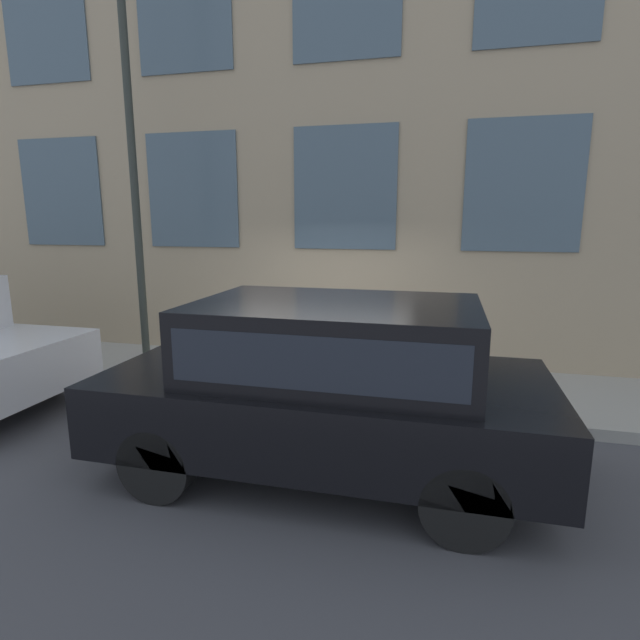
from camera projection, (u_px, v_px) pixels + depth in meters
name	position (u px, v px, depth m)	size (l,w,h in m)	color
ground_plane	(310.00, 414.00, 6.64)	(80.00, 80.00, 0.00)	#47474C
sidewalk	(329.00, 382.00, 7.69)	(2.23, 60.00, 0.15)	#9E9B93
building_facade	(348.00, 66.00, 7.92)	(0.33, 40.00, 9.88)	tan
fire_hydrant	(304.00, 365.00, 6.96)	(0.35, 0.46, 0.78)	gray
person	(336.00, 347.00, 6.96)	(0.26, 0.17, 1.06)	#726651
parked_truck_black_near	(330.00, 377.00, 4.96)	(2.07, 4.36, 1.76)	black
street_lamp	(129.00, 107.00, 7.43)	(0.36, 0.36, 6.62)	#2D332D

